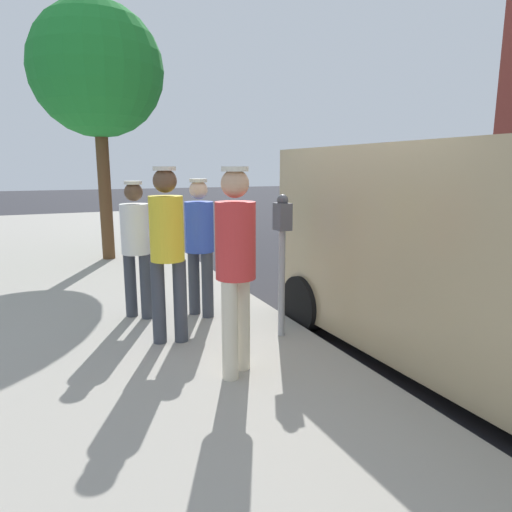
% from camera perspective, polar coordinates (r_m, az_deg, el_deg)
% --- Properties ---
extents(ground_plane, '(80.00, 80.00, 0.00)m').
position_cam_1_polar(ground_plane, '(5.33, 19.48, -10.85)').
color(ground_plane, '#2D2D33').
extents(sidewalk_slab, '(5.00, 32.00, 0.15)m').
position_cam_1_polar(sidewalk_slab, '(3.99, -22.36, -17.62)').
color(sidewalk_slab, '#9E998E').
rests_on(sidewalk_slab, ground).
extents(parking_meter_near, '(0.14, 0.18, 1.52)m').
position_cam_1_polar(parking_meter_near, '(4.70, 3.34, 1.85)').
color(parking_meter_near, gray).
rests_on(parking_meter_near, sidewalk_slab).
extents(pedestrian_in_red, '(0.34, 0.34, 1.80)m').
position_cam_1_polar(pedestrian_in_red, '(3.79, -2.60, -0.26)').
color(pedestrian_in_red, beige).
rests_on(pedestrian_in_red, sidewalk_slab).
extents(pedestrian_in_white, '(0.34, 0.34, 1.64)m').
position_cam_1_polar(pedestrian_in_white, '(5.50, -14.96, 1.81)').
color(pedestrian_in_white, '#383D47').
rests_on(pedestrian_in_white, sidewalk_slab).
extents(pedestrian_in_yellow, '(0.35, 0.34, 1.80)m').
position_cam_1_polar(pedestrian_in_yellow, '(4.60, -11.18, 1.57)').
color(pedestrian_in_yellow, '#383D47').
rests_on(pedestrian_in_yellow, sidewalk_slab).
extents(pedestrian_in_blue, '(0.34, 0.34, 1.66)m').
position_cam_1_polar(pedestrian_in_blue, '(5.42, -7.15, 2.14)').
color(pedestrian_in_blue, '#383D47').
rests_on(pedestrian_in_blue, sidewalk_slab).
extents(street_tree, '(2.44, 2.44, 4.78)m').
position_cam_1_polar(street_tree, '(9.49, -19.46, 21.17)').
color(street_tree, brown).
rests_on(street_tree, sidewalk_slab).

